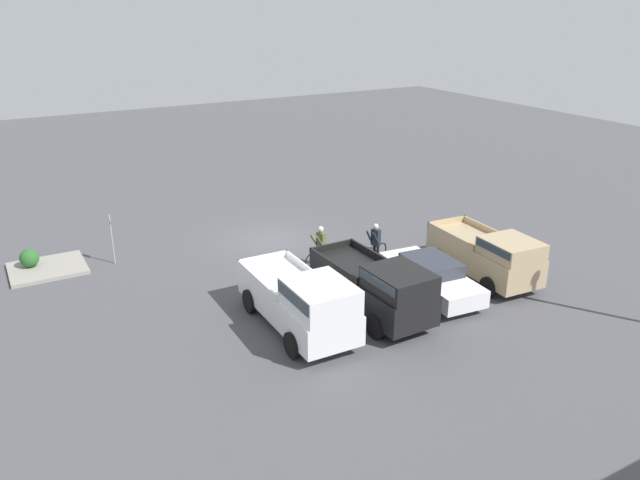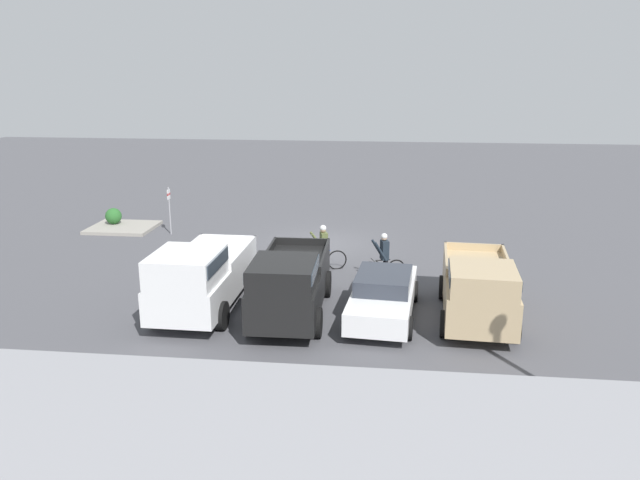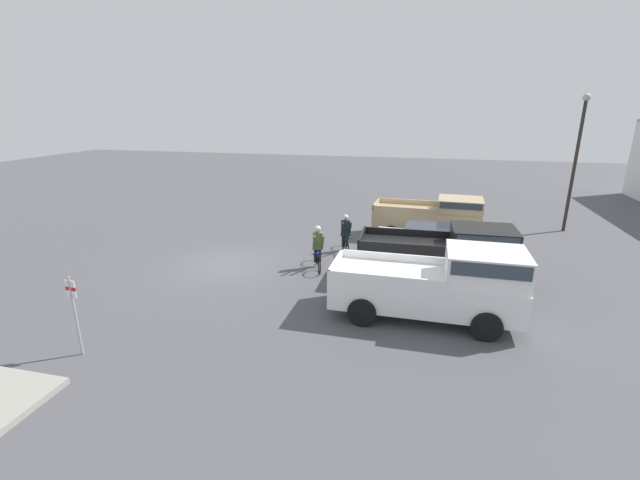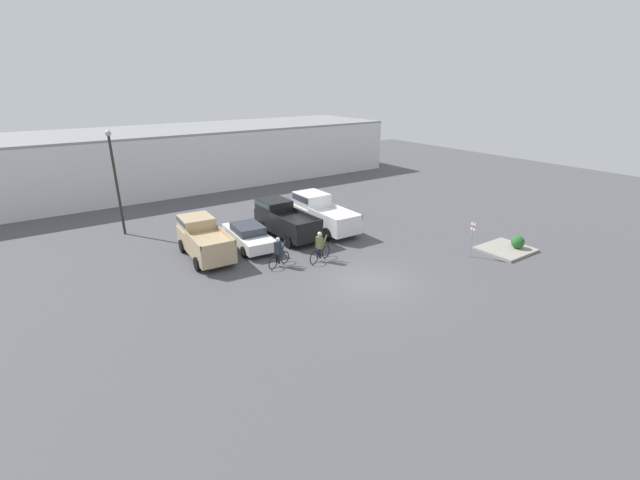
{
  "view_description": "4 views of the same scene",
  "coord_description": "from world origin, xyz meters",
  "px_view_note": "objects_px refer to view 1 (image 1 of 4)",
  "views": [
    {
      "loc": [
        11.39,
        24.65,
        10.51
      ],
      "look_at": [
        -0.43,
        3.82,
        1.2
      ],
      "focal_mm": 35.0,
      "sensor_mm": 36.0,
      "label": 1
    },
    {
      "loc": [
        -2.92,
        25.92,
        7.3
      ],
      "look_at": [
        -0.43,
        3.82,
        1.2
      ],
      "focal_mm": 35.0,
      "sensor_mm": 36.0,
      "label": 2
    },
    {
      "loc": [
        15.0,
        7.51,
        6.19
      ],
      "look_at": [
        -0.43,
        3.82,
        1.2
      ],
      "focal_mm": 24.0,
      "sensor_mm": 36.0,
      "label": 3
    },
    {
      "loc": [
        -13.31,
        -14.66,
        9.68
      ],
      "look_at": [
        -0.43,
        3.82,
        1.2
      ],
      "focal_mm": 24.0,
      "sensor_mm": 36.0,
      "label": 4
    }
  ],
  "objects_px": {
    "cyclist_0": "(321,246)",
    "cyclist_1": "(375,242)",
    "pickup_truck_0": "(489,254)",
    "pickup_truck_1": "(377,286)",
    "fire_lane_sign": "(111,234)",
    "pickup_truck_2": "(303,301)",
    "sedan_0": "(431,276)",
    "shrub": "(29,258)"
  },
  "relations": [
    {
      "from": "fire_lane_sign",
      "to": "shrub",
      "type": "xyz_separation_m",
      "value": [
        3.17,
        -1.01,
        -0.79
      ]
    },
    {
      "from": "sedan_0",
      "to": "cyclist_1",
      "type": "xyz_separation_m",
      "value": [
        0.05,
        -3.64,
        0.12
      ]
    },
    {
      "from": "cyclist_0",
      "to": "shrub",
      "type": "distance_m",
      "value": 12.01
    },
    {
      "from": "pickup_truck_2",
      "to": "fire_lane_sign",
      "type": "bearing_deg",
      "value": -65.17
    },
    {
      "from": "sedan_0",
      "to": "pickup_truck_2",
      "type": "xyz_separation_m",
      "value": [
        5.61,
        0.25,
        0.46
      ]
    },
    {
      "from": "sedan_0",
      "to": "cyclist_0",
      "type": "relative_size",
      "value": 2.71
    },
    {
      "from": "cyclist_1",
      "to": "shrub",
      "type": "bearing_deg",
      "value": -25.63
    },
    {
      "from": "pickup_truck_1",
      "to": "fire_lane_sign",
      "type": "height_order",
      "value": "fire_lane_sign"
    },
    {
      "from": "sedan_0",
      "to": "shrub",
      "type": "relative_size",
      "value": 6.39
    },
    {
      "from": "pickup_truck_1",
      "to": "cyclist_0",
      "type": "height_order",
      "value": "pickup_truck_1"
    },
    {
      "from": "pickup_truck_0",
      "to": "cyclist_1",
      "type": "xyz_separation_m",
      "value": [
        2.83,
        -3.77,
        -0.24
      ]
    },
    {
      "from": "pickup_truck_2",
      "to": "fire_lane_sign",
      "type": "xyz_separation_m",
      "value": [
        4.2,
        -9.08,
        0.15
      ]
    },
    {
      "from": "pickup_truck_0",
      "to": "pickup_truck_1",
      "type": "height_order",
      "value": "pickup_truck_1"
    },
    {
      "from": "cyclist_1",
      "to": "pickup_truck_1",
      "type": "bearing_deg",
      "value": 56.21
    },
    {
      "from": "pickup_truck_1",
      "to": "cyclist_0",
      "type": "xyz_separation_m",
      "value": [
        -0.48,
        -4.8,
        -0.27
      ]
    },
    {
      "from": "cyclist_0",
      "to": "fire_lane_sign",
      "type": "xyz_separation_m",
      "value": [
        7.49,
        -4.49,
        0.45
      ]
    },
    {
      "from": "pickup_truck_1",
      "to": "cyclist_1",
      "type": "distance_m",
      "value": 4.94
    },
    {
      "from": "pickup_truck_0",
      "to": "sedan_0",
      "type": "height_order",
      "value": "pickup_truck_0"
    },
    {
      "from": "pickup_truck_2",
      "to": "cyclist_1",
      "type": "xyz_separation_m",
      "value": [
        -5.56,
        -3.89,
        -0.34
      ]
    },
    {
      "from": "pickup_truck_0",
      "to": "pickup_truck_1",
      "type": "bearing_deg",
      "value": 3.37
    },
    {
      "from": "sedan_0",
      "to": "pickup_truck_1",
      "type": "xyz_separation_m",
      "value": [
        2.79,
        0.46,
        0.42
      ]
    },
    {
      "from": "cyclist_0",
      "to": "cyclist_1",
      "type": "distance_m",
      "value": 2.38
    },
    {
      "from": "fire_lane_sign",
      "to": "sedan_0",
      "type": "bearing_deg",
      "value": 137.99
    },
    {
      "from": "cyclist_1",
      "to": "fire_lane_sign",
      "type": "distance_m",
      "value": 11.07
    },
    {
      "from": "fire_lane_sign",
      "to": "pickup_truck_2",
      "type": "bearing_deg",
      "value": 114.83
    },
    {
      "from": "cyclist_0",
      "to": "pickup_truck_2",
      "type": "bearing_deg",
      "value": 54.4
    },
    {
      "from": "cyclist_0",
      "to": "pickup_truck_0",
      "type": "bearing_deg",
      "value": 138.71
    },
    {
      "from": "pickup_truck_1",
      "to": "shrub",
      "type": "xyz_separation_m",
      "value": [
        10.19,
        -10.31,
        -0.61
      ]
    },
    {
      "from": "fire_lane_sign",
      "to": "shrub",
      "type": "height_order",
      "value": "fire_lane_sign"
    },
    {
      "from": "pickup_truck_1",
      "to": "fire_lane_sign",
      "type": "bearing_deg",
      "value": -52.94
    },
    {
      "from": "sedan_0",
      "to": "fire_lane_sign",
      "type": "bearing_deg",
      "value": -42.01
    },
    {
      "from": "pickup_truck_0",
      "to": "fire_lane_sign",
      "type": "distance_m",
      "value": 15.46
    },
    {
      "from": "pickup_truck_0",
      "to": "pickup_truck_2",
      "type": "xyz_separation_m",
      "value": [
        8.39,
        0.12,
        0.09
      ]
    },
    {
      "from": "cyclist_1",
      "to": "shrub",
      "type": "relative_size",
      "value": 2.23
    },
    {
      "from": "pickup_truck_1",
      "to": "shrub",
      "type": "distance_m",
      "value": 14.51
    },
    {
      "from": "pickup_truck_0",
      "to": "sedan_0",
      "type": "xyz_separation_m",
      "value": [
        2.78,
        -0.13,
        -0.37
      ]
    },
    {
      "from": "cyclist_1",
      "to": "fire_lane_sign",
      "type": "bearing_deg",
      "value": -28.0
    },
    {
      "from": "pickup_truck_2",
      "to": "cyclist_0",
      "type": "bearing_deg",
      "value": -125.6
    },
    {
      "from": "pickup_truck_0",
      "to": "pickup_truck_1",
      "type": "relative_size",
      "value": 0.95
    },
    {
      "from": "fire_lane_sign",
      "to": "pickup_truck_1",
      "type": "bearing_deg",
      "value": 127.06
    },
    {
      "from": "pickup_truck_0",
      "to": "cyclist_1",
      "type": "distance_m",
      "value": 4.72
    },
    {
      "from": "cyclist_0",
      "to": "cyclist_1",
      "type": "relative_size",
      "value": 1.06
    }
  ]
}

